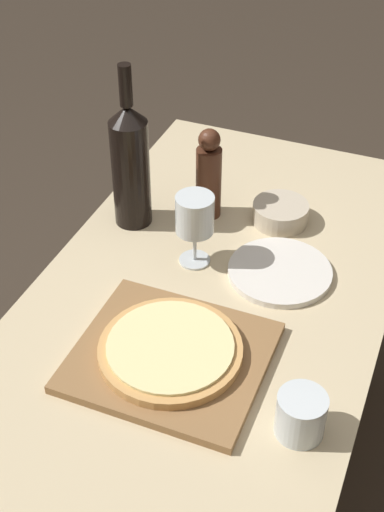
# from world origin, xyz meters

# --- Properties ---
(dining_table) EXTENTS (0.70, 1.43, 0.78)m
(dining_table) POSITION_xyz_m (0.00, 0.00, 0.66)
(dining_table) COLOR #CCB78E
(dining_table) RESTS_ON ground_plane
(cutting_board) EXTENTS (0.35, 0.31, 0.02)m
(cutting_board) POSITION_xyz_m (0.00, -0.14, 0.79)
(cutting_board) COLOR olive
(cutting_board) RESTS_ON dining_table
(pizza) EXTENTS (0.26, 0.26, 0.02)m
(pizza) POSITION_xyz_m (0.00, -0.14, 0.81)
(pizza) COLOR tan
(pizza) RESTS_ON cutting_board
(wine_bottle) EXTENTS (0.08, 0.08, 0.38)m
(wine_bottle) POSITION_xyz_m (-0.25, 0.23, 0.93)
(wine_bottle) COLOR black
(wine_bottle) RESTS_ON dining_table
(pepper_mill) EXTENTS (0.06, 0.06, 0.22)m
(pepper_mill) POSITION_xyz_m (-0.10, 0.32, 0.88)
(pepper_mill) COLOR #4C2819
(pepper_mill) RESTS_ON dining_table
(wine_glass) EXTENTS (0.08, 0.08, 0.17)m
(wine_glass) POSITION_xyz_m (-0.07, 0.14, 0.89)
(wine_glass) COLOR silver
(wine_glass) RESTS_ON dining_table
(small_bowl) EXTENTS (0.13, 0.13, 0.05)m
(small_bowl) POSITION_xyz_m (0.06, 0.35, 0.80)
(small_bowl) COLOR beige
(small_bowl) RESTS_ON dining_table
(drinking_tumbler) EXTENTS (0.08, 0.08, 0.08)m
(drinking_tumbler) POSITION_xyz_m (0.26, -0.21, 0.82)
(drinking_tumbler) COLOR silver
(drinking_tumbler) RESTS_ON dining_table
(dinner_plate) EXTENTS (0.22, 0.22, 0.01)m
(dinner_plate) POSITION_xyz_m (0.12, 0.17, 0.78)
(dinner_plate) COLOR silver
(dinner_plate) RESTS_ON dining_table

